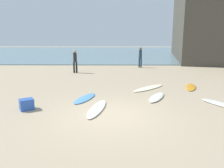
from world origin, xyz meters
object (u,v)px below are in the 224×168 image
at_px(surfboard_5, 149,88).
at_px(beach_cooler, 27,104).
at_px(surfboard_6, 97,108).
at_px(beachgoer_mid, 140,56).
at_px(surfboard_4, 157,97).
at_px(surfboard_1, 191,87).
at_px(surfboard_2, 85,98).
at_px(surfboard_0, 222,104).
at_px(beachgoer_near, 75,60).

xyz_separation_m(surfboard_5, beach_cooler, (-5.31, -3.67, 0.18)).
distance_m(surfboard_6, beachgoer_mid, 12.54).
xyz_separation_m(surfboard_4, surfboard_5, (-0.08, 1.94, -0.01)).
relative_size(surfboard_5, surfboard_6, 1.07).
xyz_separation_m(surfboard_1, surfboard_2, (-5.64, -2.37, -0.00)).
xyz_separation_m(surfboard_0, beach_cooler, (-7.91, -0.68, 0.17)).
xyz_separation_m(surfboard_0, beachgoer_near, (-7.63, 8.37, 0.98)).
relative_size(surfboard_2, surfboard_4, 1.00).
height_order(surfboard_1, surfboard_4, surfboard_4).
distance_m(surfboard_1, surfboard_6, 6.28).
bearing_deg(beach_cooler, surfboard_1, 26.96).
distance_m(surfboard_2, beachgoer_mid, 11.32).
bearing_deg(surfboard_1, surfboard_4, 63.43).
distance_m(surfboard_1, surfboard_2, 6.12).
height_order(surfboard_0, surfboard_6, surfboard_0).
distance_m(surfboard_2, beachgoer_near, 7.77).
relative_size(surfboard_0, surfboard_6, 0.84).
bearing_deg(surfboard_4, surfboard_6, -122.86).
bearing_deg(surfboard_2, surfboard_4, -159.25).
bearing_deg(surfboard_6, beach_cooler, -169.23).
relative_size(surfboard_0, surfboard_4, 1.01).
bearing_deg(surfboard_4, surfboard_1, 68.19).
bearing_deg(surfboard_6, beachgoer_mid, 85.46).
bearing_deg(beachgoer_mid, surfboard_0, -39.34).
height_order(surfboard_1, beachgoer_near, beachgoer_near).
bearing_deg(surfboard_6, surfboard_2, 124.06).
distance_m(surfboard_2, beach_cooler, 2.59).
distance_m(surfboard_2, surfboard_5, 3.88).
relative_size(surfboard_0, surfboard_2, 1.02).
distance_m(surfboard_0, beach_cooler, 7.94).
height_order(surfboard_2, surfboard_5, surfboard_5).
height_order(surfboard_2, surfboard_6, surfboard_6).
bearing_deg(surfboard_6, surfboard_4, 41.77).
bearing_deg(surfboard_5, beachgoer_mid, -48.13).
xyz_separation_m(beachgoer_mid, beach_cooler, (-5.77, -12.19, -0.84)).
height_order(surfboard_5, beachgoer_mid, beachgoer_mid).
distance_m(surfboard_5, beachgoer_near, 7.43).
bearing_deg(beach_cooler, surfboard_4, 17.83).
height_order(surfboard_1, surfboard_5, surfboard_1).
bearing_deg(surfboard_4, surfboard_5, 117.19).
bearing_deg(beachgoer_mid, surfboard_4, -51.94).
bearing_deg(surfboard_2, surfboard_5, -129.27).
relative_size(surfboard_5, beachgoer_near, 1.37).
bearing_deg(beach_cooler, surfboard_5, 34.64).
distance_m(surfboard_0, surfboard_1, 3.25).
distance_m(surfboard_5, beach_cooler, 6.46).
bearing_deg(surfboard_4, beachgoer_mid, 112.74).
relative_size(beachgoer_mid, beach_cooler, 3.71).
bearing_deg(surfboard_6, surfboard_5, 64.06).
height_order(beachgoer_near, beachgoer_mid, beachgoer_mid).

